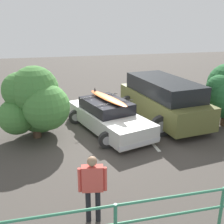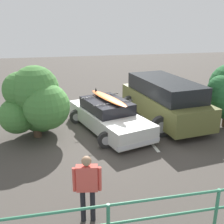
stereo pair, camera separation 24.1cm
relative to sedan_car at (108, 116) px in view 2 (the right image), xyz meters
The scene contains 7 objects.
ground_plane 0.68m from the sedan_car, 67.23° to the left, with size 44.00×44.00×0.02m, color #423D38.
parking_stripe 1.38m from the sedan_car, behind, with size 4.46×0.12×0.00m, color silver.
sedan_car is the anchor object (origin of this frame).
suv_car 2.58m from the sedan_car, 168.22° to the right, with size 3.07×5.14×1.81m.
person_bystander 5.24m from the sedan_car, 73.93° to the left, with size 0.61×0.24×1.57m.
railing_fence 5.99m from the sedan_car, 78.79° to the left, with size 9.11×0.09×1.00m.
bush_near_left 2.77m from the sedan_car, ahead, with size 2.53×2.46×2.66m.
Camera 2 is at (1.84, 9.77, 4.27)m, focal length 45.00 mm.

